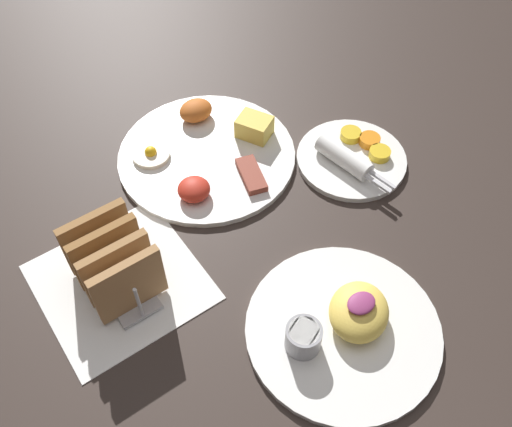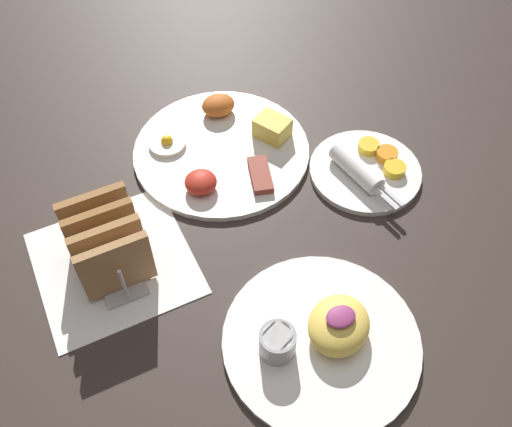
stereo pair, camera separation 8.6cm
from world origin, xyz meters
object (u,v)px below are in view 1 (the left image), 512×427
(plate_condiments, at_px, (352,157))
(plate_breakfast, at_px, (208,152))
(toast_rack, at_px, (114,263))
(plate_foreground, at_px, (344,325))

(plate_condiments, bearing_deg, plate_breakfast, 141.89)
(toast_rack, bearing_deg, plate_foreground, -48.91)
(plate_breakfast, relative_size, plate_foreground, 1.13)
(plate_breakfast, relative_size, toast_rack, 2.03)
(plate_foreground, xyz_separation_m, toast_rack, (-0.21, 0.24, 0.04))
(plate_breakfast, xyz_separation_m, toast_rack, (-0.24, -0.14, 0.04))
(plate_foreground, distance_m, toast_rack, 0.32)
(plate_foreground, bearing_deg, plate_breakfast, 86.08)
(plate_breakfast, distance_m, plate_condiments, 0.24)
(plate_breakfast, relative_size, plate_condiments, 1.52)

